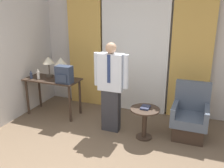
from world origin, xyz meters
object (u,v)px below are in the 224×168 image
(side_table, at_px, (145,118))
(book, at_px, (145,107))
(table_lamp_left, at_px, (49,62))
(bottle_by_lamp, at_px, (31,75))
(person, at_px, (111,85))
(desk, at_px, (53,85))
(table_lamp_right, at_px, (61,63))
(backpack, at_px, (64,75))
(bottle_near_edge, at_px, (38,75))
(armchair, at_px, (190,119))

(side_table, relative_size, book, 2.69)
(table_lamp_left, xyz_separation_m, book, (2.22, -0.41, -0.54))
(bottle_by_lamp, bearing_deg, person, -3.03)
(desk, relative_size, side_table, 2.07)
(side_table, bearing_deg, desk, 171.50)
(desk, bearing_deg, table_lamp_right, 40.04)
(table_lamp_right, bearing_deg, backpack, -49.61)
(desk, distance_m, backpack, 0.51)
(bottle_near_edge, bearing_deg, table_lamp_left, 64.27)
(person, relative_size, armchair, 1.70)
(bottle_by_lamp, relative_size, side_table, 0.30)
(desk, distance_m, bottle_by_lamp, 0.48)
(side_table, bearing_deg, bottle_near_edge, 175.06)
(side_table, bearing_deg, bottle_by_lamp, 176.18)
(table_lamp_left, xyz_separation_m, person, (1.56, -0.37, -0.22))
(desk, xyz_separation_m, person, (1.41, -0.24, 0.24))
(bottle_by_lamp, distance_m, backpack, 0.81)
(table_lamp_left, bearing_deg, person, -13.20)
(person, bearing_deg, side_table, -6.00)
(bottle_near_edge, distance_m, backpack, 0.66)
(armchair, bearing_deg, table_lamp_right, 177.92)
(desk, xyz_separation_m, table_lamp_right, (0.15, 0.13, 0.46))
(bottle_near_edge, height_order, backpack, backpack)
(desk, relative_size, book, 5.56)
(desk, height_order, bottle_near_edge, bottle_near_edge)
(bottle_near_edge, bearing_deg, person, -4.52)
(bottle_near_edge, height_order, person, person)
(backpack, bearing_deg, bottle_by_lamp, 179.29)
(person, xyz_separation_m, side_table, (0.66, -0.07, -0.52))
(book, bearing_deg, armchair, 22.89)
(bottle_by_lamp, distance_m, armchair, 3.26)
(desk, height_order, side_table, desk)
(book, bearing_deg, table_lamp_right, 168.00)
(side_table, bearing_deg, table_lamp_right, 167.21)
(table_lamp_right, distance_m, book, 2.03)
(bottle_by_lamp, bearing_deg, table_lamp_right, 25.34)
(bottle_by_lamp, bearing_deg, book, -3.18)
(table_lamp_right, bearing_deg, desk, -139.96)
(table_lamp_right, bearing_deg, bottle_by_lamp, -154.66)
(bottle_near_edge, bearing_deg, book, -4.26)
(table_lamp_right, distance_m, person, 1.33)
(table_lamp_right, xyz_separation_m, side_table, (1.92, -0.44, -0.74))
(table_lamp_left, relative_size, book, 2.10)
(table_lamp_left, height_order, table_lamp_right, same)
(backpack, distance_m, person, 1.03)
(table_lamp_right, height_order, backpack, table_lamp_right)
(table_lamp_right, relative_size, bottle_by_lamp, 2.63)
(table_lamp_left, bearing_deg, side_table, -11.10)
(side_table, bearing_deg, armchair, 24.76)
(bottle_by_lamp, xyz_separation_m, person, (1.83, -0.10, 0.04))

